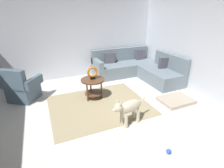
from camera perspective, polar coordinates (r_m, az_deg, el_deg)
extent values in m
cube|color=silver|center=(3.60, -2.85, -13.52)|extent=(6.00, 6.00, 0.10)
cube|color=silver|center=(5.78, -13.96, 15.27)|extent=(6.00, 0.12, 2.70)
cube|color=silver|center=(4.82, 32.18, 10.87)|extent=(0.12, 6.00, 2.70)
cube|color=tan|center=(4.16, -4.37, -7.04)|extent=(2.30, 1.90, 0.01)
cube|color=slate|center=(6.09, 4.31, 5.24)|extent=(2.20, 0.85, 0.42)
cube|color=slate|center=(6.27, 2.92, 10.00)|extent=(2.20, 0.14, 0.46)
cube|color=slate|center=(5.56, 15.90, 2.57)|extent=(0.85, 1.40, 0.42)
cube|color=slate|center=(5.66, 19.23, 7.21)|extent=(0.14, 1.40, 0.46)
cube|color=slate|center=(5.61, -4.95, 7.03)|extent=(0.16, 0.85, 0.22)
cube|color=#4C4C56|center=(6.52, 9.51, 9.70)|extent=(0.40, 0.20, 0.39)
cube|color=#4C4C56|center=(5.95, -0.82, 8.69)|extent=(0.39, 0.17, 0.39)
cube|color=#4C4C56|center=(5.65, 17.34, 6.79)|extent=(0.40, 0.20, 0.39)
cube|color=#4C6070|center=(4.89, -27.53, -2.42)|extent=(0.84, 0.84, 0.40)
cube|color=#4C6070|center=(4.56, -30.41, 1.25)|extent=(0.57, 0.46, 0.48)
cube|color=#4C6070|center=(5.00, -31.34, 1.21)|extent=(0.42, 0.55, 0.22)
cube|color=#4C6070|center=(4.56, -24.79, 0.63)|extent=(0.42, 0.55, 0.22)
cylinder|color=brown|center=(4.27, -6.52, 1.42)|extent=(0.60, 0.60, 0.04)
cylinder|color=brown|center=(4.42, -6.31, -3.02)|extent=(0.45, 0.45, 0.02)
cylinder|color=brown|center=(4.57, -7.18, -0.78)|extent=(0.04, 0.04, 0.50)
cylinder|color=brown|center=(4.24, -8.33, -2.85)|extent=(0.04, 0.04, 0.50)
cylinder|color=brown|center=(4.34, -3.58, -2.00)|extent=(0.04, 0.04, 0.50)
cube|color=black|center=(4.25, -6.55, 1.98)|extent=(0.12, 0.08, 0.05)
torus|color=orange|center=(4.20, -6.65, 4.05)|extent=(0.28, 0.06, 0.28)
cube|color=#B2A38E|center=(4.56, 20.76, -5.15)|extent=(0.80, 0.60, 0.09)
cylinder|color=beige|center=(3.35, 4.85, -12.30)|extent=(0.07, 0.07, 0.32)
cylinder|color=beige|center=(3.44, 3.34, -11.21)|extent=(0.07, 0.07, 0.32)
cylinder|color=beige|center=(3.53, 8.82, -10.49)|extent=(0.07, 0.07, 0.32)
cylinder|color=beige|center=(3.61, 7.28, -9.51)|extent=(0.07, 0.07, 0.32)
ellipsoid|color=beige|center=(3.35, 6.30, -7.41)|extent=(0.55, 0.32, 0.24)
sphere|color=beige|center=(3.15, 2.19, -7.95)|extent=(0.17, 0.17, 0.17)
ellipsoid|color=beige|center=(3.12, 1.05, -8.69)|extent=(0.13, 0.09, 0.07)
cone|color=beige|center=(3.06, 2.88, -6.42)|extent=(0.06, 0.06, 0.07)
cone|color=beige|center=(3.12, 1.87, -5.75)|extent=(0.06, 0.06, 0.07)
cylinder|color=beige|center=(3.52, 10.16, -5.28)|extent=(0.20, 0.08, 0.16)
sphere|color=blue|center=(3.06, 18.61, -20.76)|extent=(0.08, 0.08, 0.08)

